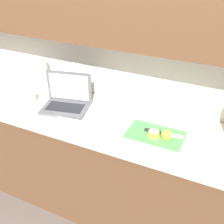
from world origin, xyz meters
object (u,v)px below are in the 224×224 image
(bowl_white, at_px, (27,98))
(lemon_whole_beside, at_px, (167,135))
(laptop, at_px, (67,99))
(lemon_half_cut, at_px, (154,134))
(measuring_cup, at_px, (116,101))
(paper_towel_roll, at_px, (41,75))
(knife, at_px, (157,132))
(cutting_board, at_px, (155,135))

(bowl_white, bearing_deg, lemon_whole_beside, -1.27)
(laptop, relative_size, lemon_half_cut, 5.51)
(lemon_whole_beside, bearing_deg, laptop, 173.24)
(measuring_cup, xyz_separation_m, paper_towel_roll, (-0.72, 0.02, 0.07))
(measuring_cup, height_order, bowl_white, measuring_cup)
(knife, xyz_separation_m, lemon_half_cut, (-0.01, -0.05, 0.01))
(laptop, bearing_deg, bowl_white, 179.28)
(cutting_board, bearing_deg, laptop, 174.40)
(lemon_half_cut, bearing_deg, measuring_cup, 146.21)
(knife, relative_size, bowl_white, 1.83)
(paper_towel_roll, bearing_deg, bowl_white, -80.32)
(lemon_whole_beside, distance_m, bowl_white, 1.15)
(cutting_board, xyz_separation_m, paper_towel_roll, (-1.11, 0.26, 0.12))
(laptop, distance_m, measuring_cup, 0.38)
(lemon_half_cut, distance_m, measuring_cup, 0.47)
(lemon_whole_beside, bearing_deg, lemon_half_cut, -179.61)
(lemon_whole_beside, xyz_separation_m, bowl_white, (-1.15, 0.03, -0.01))
(measuring_cup, height_order, paper_towel_roll, paper_towel_roll)
(cutting_board, distance_m, bowl_white, 1.07)
(cutting_board, distance_m, lemon_half_cut, 0.03)
(lemon_whole_beside, distance_m, paper_towel_roll, 1.23)
(lemon_half_cut, relative_size, lemon_whole_beside, 1.06)
(bowl_white, xyz_separation_m, paper_towel_roll, (-0.04, 0.26, 0.09))
(laptop, height_order, lemon_whole_beside, laptop)
(lemon_half_cut, height_order, paper_towel_roll, paper_towel_roll)
(paper_towel_roll, bearing_deg, lemon_half_cut, -14.28)
(laptop, xyz_separation_m, knife, (0.74, -0.05, -0.04))
(knife, bearing_deg, bowl_white, 173.32)
(measuring_cup, bearing_deg, laptop, -155.09)
(cutting_board, relative_size, measuring_cup, 3.53)
(laptop, relative_size, knife, 1.53)
(bowl_white, bearing_deg, paper_towel_roll, 99.68)
(laptop, relative_size, cutting_board, 1.05)
(lemon_half_cut, xyz_separation_m, paper_towel_roll, (-1.11, 0.28, 0.09))
(laptop, distance_m, lemon_half_cut, 0.74)
(laptop, height_order, cutting_board, laptop)
(laptop, xyz_separation_m, measuring_cup, (0.35, 0.16, -0.01))
(lemon_half_cut, distance_m, bowl_white, 1.07)
(cutting_board, bearing_deg, measuring_cup, 149.13)
(knife, distance_m, measuring_cup, 0.45)
(laptop, bearing_deg, cutting_board, -18.48)
(lemon_whole_beside, bearing_deg, cutting_board, 163.10)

